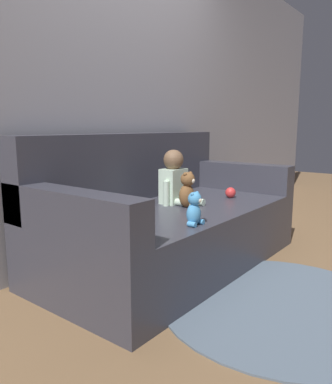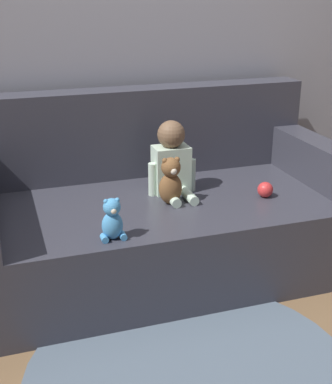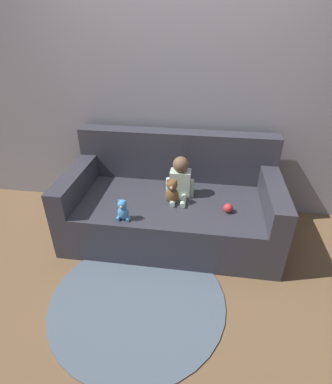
{
  "view_description": "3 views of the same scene",
  "coord_description": "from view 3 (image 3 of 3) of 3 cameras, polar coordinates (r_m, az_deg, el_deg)",
  "views": [
    {
      "loc": [
        -2.01,
        -1.49,
        0.95
      ],
      "look_at": [
        -0.12,
        -0.02,
        0.53
      ],
      "focal_mm": 35.0,
      "sensor_mm": 36.0,
      "label": 1
    },
    {
      "loc": [
        -0.76,
        -2.4,
        1.43
      ],
      "look_at": [
        -0.01,
        -0.12,
        0.49
      ],
      "focal_mm": 50.0,
      "sensor_mm": 36.0,
      "label": 2
    },
    {
      "loc": [
        0.29,
        -2.29,
        1.86
      ],
      "look_at": [
        -0.03,
        -0.12,
        0.54
      ],
      "focal_mm": 28.0,
      "sensor_mm": 36.0,
      "label": 3
    }
  ],
  "objects": [
    {
      "name": "couch",
      "position": [
        2.84,
        1.15,
        -2.22
      ],
      "size": [
        1.91,
        0.98,
        0.9
      ],
      "color": "#383842",
      "rests_on": "ground_plane"
    },
    {
      "name": "toy_ball",
      "position": [
        2.56,
        11.76,
        -3.0
      ],
      "size": [
        0.08,
        0.08,
        0.08
      ],
      "color": "red",
      "rests_on": "couch"
    },
    {
      "name": "ground_plane",
      "position": [
        2.97,
        0.92,
        -7.84
      ],
      "size": [
        12.0,
        12.0,
        0.0
      ],
      "primitive_type": "plane",
      "color": "brown"
    },
    {
      "name": "person_baby",
      "position": [
        2.68,
        2.72,
        2.4
      ],
      "size": [
        0.25,
        0.3,
        0.38
      ],
      "color": "silver",
      "rests_on": "couch"
    },
    {
      "name": "wall_back",
      "position": [
        2.94,
        2.71,
        19.97
      ],
      "size": [
        8.0,
        0.05,
        2.6
      ],
      "color": "#93939E",
      "rests_on": "ground_plane"
    },
    {
      "name": "floor_rug",
      "position": [
        2.4,
        -5.4,
        -19.72
      ],
      "size": [
        1.31,
        1.31,
        0.01
      ],
      "color": "slate",
      "rests_on": "ground_plane"
    },
    {
      "name": "plush_toy_side",
      "position": [
        2.42,
        -8.22,
        -3.47
      ],
      "size": [
        0.11,
        0.09,
        0.19
      ],
      "color": "#4C9EDB",
      "rests_on": "couch"
    },
    {
      "name": "teddy_bear_brown",
      "position": [
        2.58,
        1.15,
        0.07
      ],
      "size": [
        0.12,
        0.11,
        0.24
      ],
      "color": "brown",
      "rests_on": "couch"
    }
  ]
}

